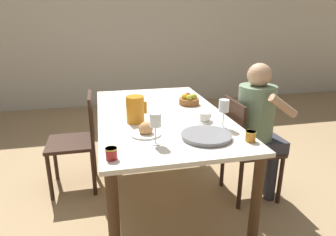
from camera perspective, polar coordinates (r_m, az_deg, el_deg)
ground_plane at (r=2.83m, az=-1.26°, el=-14.20°), size 20.00×20.00×0.00m
wall_back at (r=5.45m, az=-8.23°, el=16.04°), size 10.00×0.06×2.60m
dining_table at (r=2.53m, az=-1.36°, el=-1.20°), size 1.03×1.80×0.77m
chair_person_side at (r=2.67m, az=14.50°, el=-5.10°), size 0.42×0.42×0.89m
chair_opposite at (r=2.85m, az=-16.67°, el=-3.76°), size 0.42×0.42×0.89m
person_seated at (r=2.60m, az=16.91°, el=-0.62°), size 0.39×0.41×1.20m
red_pitcher at (r=2.28m, az=-6.27°, el=1.66°), size 0.16×0.14×0.20m
wine_glass_water at (r=2.17m, az=10.61°, el=2.09°), size 0.07×0.07×0.21m
wine_glass_juice at (r=1.86m, az=-2.41°, el=-0.69°), size 0.07×0.07×0.20m
teacup_near_person at (r=2.31m, az=7.00°, el=0.03°), size 0.13×0.13×0.07m
serving_tray at (r=2.01m, az=7.30°, el=-3.38°), size 0.34×0.34×0.03m
bread_plate at (r=2.05m, az=-4.24°, el=-2.41°), size 0.21×0.21×0.10m
jam_jar_amber at (r=1.73m, az=-10.73°, el=-6.58°), size 0.07×0.07×0.07m
jam_jar_red at (r=2.01m, az=15.46°, el=-3.28°), size 0.07×0.07×0.07m
fruit_bowl at (r=2.75m, az=4.02°, el=3.43°), size 0.18×0.18×0.10m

